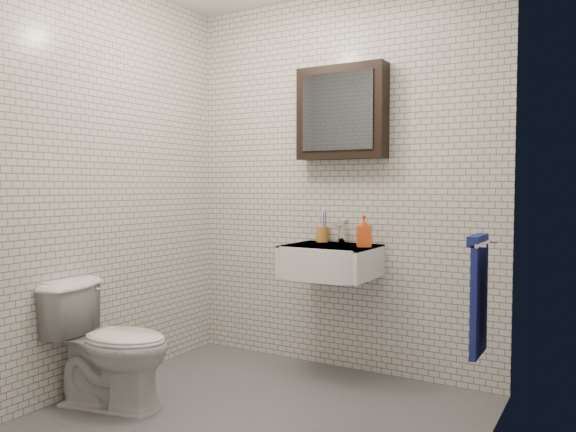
# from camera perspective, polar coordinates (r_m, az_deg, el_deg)

# --- Properties ---
(ground) EXTENTS (2.20, 2.00, 0.01)m
(ground) POSITION_cam_1_polar(r_m,az_deg,el_deg) (3.14, -3.15, -19.79)
(ground) COLOR #505358
(ground) RESTS_ON ground
(room_shell) EXTENTS (2.22, 2.02, 2.51)m
(room_shell) POSITION_cam_1_polar(r_m,az_deg,el_deg) (2.90, -3.23, 7.86)
(room_shell) COLOR silver
(room_shell) RESTS_ON ground
(washbasin) EXTENTS (0.55, 0.50, 0.20)m
(washbasin) POSITION_cam_1_polar(r_m,az_deg,el_deg) (3.54, 4.08, -4.55)
(washbasin) COLOR white
(washbasin) RESTS_ON room_shell
(faucet) EXTENTS (0.06, 0.20, 0.15)m
(faucet) POSITION_cam_1_polar(r_m,az_deg,el_deg) (3.70, 5.44, -1.71)
(faucet) COLOR silver
(faucet) RESTS_ON washbasin
(mirror_cabinet) EXTENTS (0.60, 0.15, 0.60)m
(mirror_cabinet) POSITION_cam_1_polar(r_m,az_deg,el_deg) (3.71, 5.47, 10.41)
(mirror_cabinet) COLOR black
(mirror_cabinet) RESTS_ON room_shell
(towel_rail) EXTENTS (0.09, 0.30, 0.58)m
(towel_rail) POSITION_cam_1_polar(r_m,az_deg,el_deg) (2.86, 18.83, -7.14)
(towel_rail) COLOR silver
(towel_rail) RESTS_ON room_shell
(toothbrush_cup) EXTENTS (0.10, 0.10, 0.23)m
(toothbrush_cup) POSITION_cam_1_polar(r_m,az_deg,el_deg) (3.77, 3.50, -1.78)
(toothbrush_cup) COLOR #C58231
(toothbrush_cup) RESTS_ON washbasin
(soap_bottle) EXTENTS (0.12, 0.12, 0.19)m
(soap_bottle) POSITION_cam_1_polar(r_m,az_deg,el_deg) (3.48, 7.72, -1.54)
(soap_bottle) COLOR orange
(soap_bottle) RESTS_ON washbasin
(toilet) EXTENTS (0.75, 0.53, 0.70)m
(toilet) POSITION_cam_1_polar(r_m,az_deg,el_deg) (3.34, -17.56, -12.29)
(toilet) COLOR white
(toilet) RESTS_ON ground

